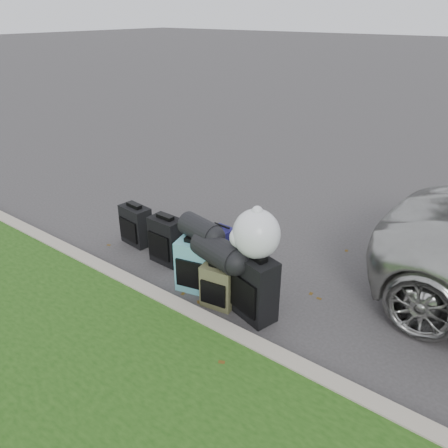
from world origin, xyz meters
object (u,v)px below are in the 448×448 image
Objects in this scene: suitcase_small_black at (136,225)px; suitcase_large_black_left at (167,240)px; suitcase_olive at (218,286)px; tote_green at (165,235)px; suitcase_large_black_right at (255,288)px; suitcase_teal at (196,266)px; tote_navy at (222,238)px.

suitcase_large_black_left is at bearing -2.57° from suitcase_small_black.
suitcase_olive is 1.62m from tote_green.
suitcase_large_black_right is at bearing -8.46° from suitcase_large_black_left.
suitcase_small_black is 0.43m from tote_green.
suitcase_large_black_left is 0.50m from tote_green.
suitcase_teal is 1.22m from tote_green.
suitcase_large_black_left is 0.99× the size of suitcase_teal.
tote_navy is at bearing 21.28° from tote_green.
suitcase_small_black is at bearing -148.19° from tote_navy.
suitcase_large_black_right is (0.82, -0.01, 0.04)m from suitcase_teal.
suitcase_teal is 2.06× the size of tote_navy.
suitcase_large_black_right is (0.42, 0.08, 0.11)m from suitcase_olive.
suitcase_olive is 1.71× the size of tote_green.
suitcase_small_black is 1.46m from suitcase_teal.
suitcase_large_black_right reaches higher than suitcase_small_black.
suitcase_small_black is 0.90× the size of suitcase_large_black_left.
suitcase_large_black_left is at bearing 145.85° from suitcase_teal.
suitcase_olive is (1.12, -0.35, -0.06)m from suitcase_large_black_left.
tote_green is at bearing 138.69° from suitcase_large_black_left.
suitcase_large_black_left is 2.12× the size of tote_green.
suitcase_large_black_right is at bearing 1.49° from suitcase_olive.
suitcase_small_black is at bearing -156.85° from tote_green.
suitcase_teal reaches higher than tote_navy.
tote_navy is at bearing 35.88° from suitcase_small_black.
suitcase_large_black_left is 1.18m from suitcase_olive.
suitcase_olive is 0.80× the size of suitcase_teal.
suitcase_small_black is 0.71m from suitcase_large_black_left.
suitcase_large_black_left is 1.24× the size of suitcase_olive.
suitcase_olive is 0.42m from suitcase_teal.
tote_navy is at bearing 156.12° from suitcase_large_black_right.
tote_navy is at bearing 64.57° from suitcase_large_black_left.
suitcase_large_black_left reaches higher than tote_green.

